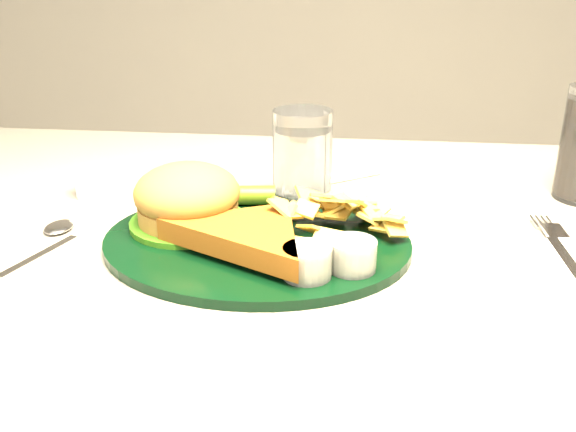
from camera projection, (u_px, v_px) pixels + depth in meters
The scene contains 6 objects.
dinner_plate at pixel (256, 214), 0.64m from camera, with size 0.31×0.26×0.07m, color black, non-canonical shape.
water_glass at pixel (302, 157), 0.75m from camera, with size 0.07×0.07×0.11m, color silver.
fork_napkin at pixel (568, 262), 0.61m from camera, with size 0.12×0.16×0.01m, color white, non-canonical shape.
spoon at pixel (38, 254), 0.63m from camera, with size 0.04×0.14×0.01m, color silver, non-canonical shape.
ramekin at pixel (95, 183), 0.78m from camera, with size 0.05×0.05×0.03m, color white.
wrapped_straw at pixel (324, 183), 0.82m from camera, with size 0.17×0.06×0.01m, color white, non-canonical shape.
Camera 1 is at (0.03, -0.60, 1.03)m, focal length 40.00 mm.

